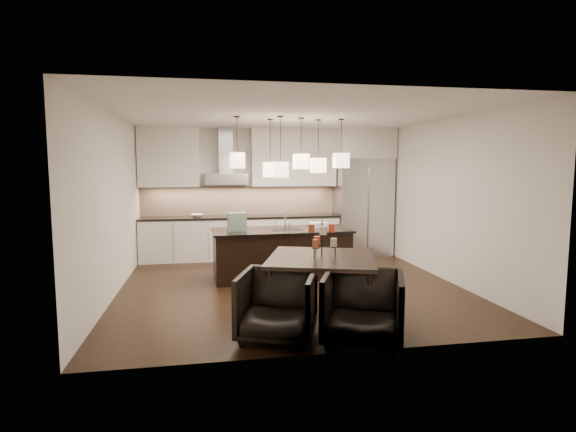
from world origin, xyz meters
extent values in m
cube|color=black|center=(0.00, 0.00, -0.01)|extent=(5.50, 5.50, 0.02)
cube|color=white|center=(0.00, 0.00, 2.81)|extent=(5.50, 5.50, 0.02)
cube|color=silver|center=(0.00, 2.76, 1.40)|extent=(5.50, 0.02, 2.80)
cube|color=silver|center=(0.00, -2.76, 1.40)|extent=(5.50, 0.02, 2.80)
cube|color=silver|center=(-2.76, 0.00, 1.40)|extent=(0.02, 5.50, 2.80)
cube|color=silver|center=(2.76, 0.00, 1.40)|extent=(0.02, 5.50, 2.80)
cube|color=#B7B7BA|center=(2.10, 2.38, 1.07)|extent=(1.20, 0.72, 2.15)
cube|color=silver|center=(2.10, 2.38, 2.47)|extent=(1.26, 0.72, 0.65)
cube|color=silver|center=(-0.62, 2.43, 0.44)|extent=(4.21, 0.62, 0.88)
cube|color=black|center=(-0.62, 2.43, 0.90)|extent=(4.21, 0.66, 0.04)
cube|color=beige|center=(-0.62, 2.73, 1.24)|extent=(4.21, 0.02, 0.63)
cube|color=silver|center=(-2.10, 2.57, 2.17)|extent=(1.25, 0.35, 1.25)
cube|color=silver|center=(0.55, 2.57, 2.17)|extent=(1.85, 0.35, 1.25)
cube|color=#B7B7BA|center=(-0.93, 2.48, 1.72)|extent=(0.90, 0.52, 0.24)
cube|color=#B7B7BA|center=(-0.93, 2.59, 2.32)|extent=(0.30, 0.28, 0.96)
imported|color=silver|center=(-1.55, 2.38, 0.95)|extent=(0.27, 0.27, 0.06)
cube|color=black|center=(-0.05, 0.61, 0.42)|extent=(2.39, 1.03, 0.83)
cube|color=black|center=(-0.05, 0.61, 0.85)|extent=(2.47, 1.11, 0.04)
cube|color=#174C2C|center=(-0.84, 0.54, 1.03)|extent=(0.33, 0.18, 0.32)
cube|color=silver|center=(0.65, 0.71, 0.92)|extent=(0.33, 0.24, 0.09)
cylinder|color=beige|center=(0.26, -1.65, 1.00)|extent=(0.10, 0.10, 0.11)
cylinder|color=red|center=(0.09, -1.46, 1.00)|extent=(0.10, 0.10, 0.11)
cylinder|color=#9F4724|center=(0.01, -1.71, 1.00)|extent=(0.10, 0.10, 0.11)
cylinder|color=red|center=(0.26, -1.55, 1.18)|extent=(0.10, 0.10, 0.11)
cylinder|color=#9F4724|center=(-0.01, -1.54, 1.18)|extent=(0.10, 0.10, 0.11)
cylinder|color=beige|center=(0.10, -1.75, 1.18)|extent=(0.10, 0.10, 0.11)
imported|color=black|center=(-0.57, -2.24, 0.40)|extent=(1.09, 1.10, 0.79)
imported|color=black|center=(0.36, -2.53, 0.41)|extent=(1.15, 1.16, 0.81)
cube|color=beige|center=(-0.83, 0.35, 2.08)|extent=(0.24, 0.24, 0.26)
cube|color=beige|center=(-0.23, 0.66, 1.92)|extent=(0.24, 0.24, 0.26)
cube|color=beige|center=(0.26, 0.37, 2.06)|extent=(0.24, 0.24, 0.26)
cube|color=beige|center=(0.61, 0.60, 2.00)|extent=(0.24, 0.24, 0.26)
cube|color=beige|center=(0.99, 0.44, 2.08)|extent=(0.24, 0.24, 0.26)
cube|color=beige|center=(-0.13, 0.18, 1.92)|extent=(0.24, 0.24, 0.26)
camera|label=1|loc=(-1.34, -7.18, 1.98)|focal=28.00mm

